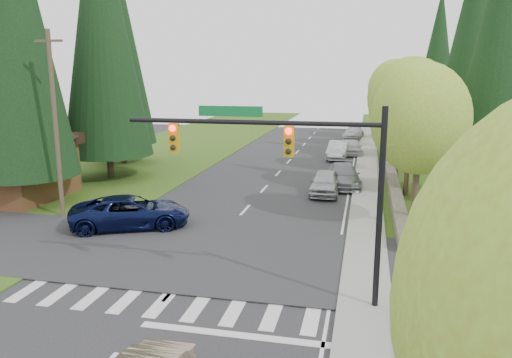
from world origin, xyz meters
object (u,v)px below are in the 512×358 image
(parked_car_d, at_px, (353,147))
(suv_navy, at_px, (131,212))
(parked_car_a, at_px, (325,182))
(parked_car_e, at_px, (353,133))
(parked_car_c, at_px, (338,150))
(parked_car_b, at_px, (343,176))

(parked_car_d, bearing_deg, suv_navy, -117.99)
(suv_navy, bearing_deg, parked_car_a, -68.01)
(suv_navy, bearing_deg, parked_car_e, -39.00)
(suv_navy, height_order, parked_car_a, suv_navy)
(suv_navy, distance_m, parked_car_a, 13.11)
(parked_car_c, relative_size, parked_car_e, 0.95)
(suv_navy, distance_m, parked_car_b, 15.69)
(parked_car_d, height_order, parked_car_e, parked_car_e)
(parked_car_c, relative_size, parked_car_d, 1.14)
(suv_navy, height_order, parked_car_d, suv_navy)
(parked_car_a, relative_size, parked_car_e, 0.89)
(parked_car_c, xyz_separation_m, parked_car_e, (0.98, 14.21, -0.06))
(parked_car_d, relative_size, parked_car_e, 0.83)
(parked_car_d, bearing_deg, parked_car_c, -120.88)
(parked_car_d, bearing_deg, parked_car_a, -100.55)
(parked_car_d, distance_m, parked_car_e, 11.52)
(parked_car_b, bearing_deg, suv_navy, -137.96)
(suv_navy, bearing_deg, parked_car_b, -64.31)
(parked_car_a, bearing_deg, parked_car_c, 90.05)
(suv_navy, distance_m, parked_car_d, 28.01)
(parked_car_a, height_order, parked_car_c, parked_car_c)
(parked_car_a, xyz_separation_m, parked_car_c, (0.00, 13.92, 0.03))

